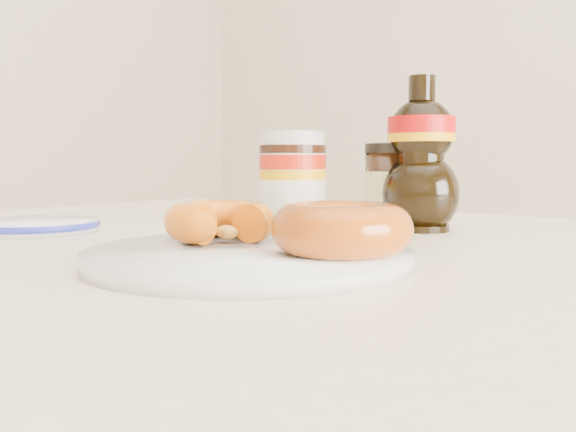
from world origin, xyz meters
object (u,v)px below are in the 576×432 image
Objects in this scene: plate at (249,256)px; syrup_bottle at (421,154)px; donut_whole at (342,228)px; donut_bitten at (220,222)px; blue_rim_saucer at (36,225)px; dark_jar at (391,187)px; nutella_jar at (293,176)px; dining_table at (344,336)px.

syrup_bottle is (-0.01, 0.31, 0.08)m from plate.
donut_bitten is at bearing -179.25° from donut_whole.
donut_bitten is 0.12m from donut_whole.
donut_bitten is (-0.05, 0.02, 0.02)m from plate.
syrup_bottle is at bearing 39.93° from blue_rim_saucer.
donut_bitten is 0.68× the size of blue_rim_saucer.
nutella_jar is at bearing -148.52° from dark_jar.
nutella_jar is at bearing -159.97° from syrup_bottle.
dining_table is 14.71× the size of donut_bitten.
plate is at bearing -161.44° from donut_whole.
donut_whole reaches higher than plate.
plate is 0.32m from syrup_bottle.
nutella_jar is at bearing 141.52° from dining_table.
nutella_jar is (-0.15, 0.25, 0.06)m from plate.
dark_jar is at bearing 44.80° from blue_rim_saucer.
donut_whole is 0.75× the size of blue_rim_saucer.
dark_jar is (0.10, 0.06, -0.01)m from nutella_jar.
plate is at bearing -80.95° from dark_jar.
nutella_jar is at bearing 103.49° from donut_bitten.
donut_bitten is at bearing -99.21° from syrup_bottle.
dining_table is 13.79× the size of dark_jar.
donut_whole is (0.12, 0.00, 0.00)m from donut_bitten.
nutella_jar is 0.12m from dark_jar.
donut_whole reaches higher than donut_bitten.
dining_table is 7.89× the size of syrup_bottle.
nutella_jar is at bearing 134.28° from donut_whole.
dark_jar is at bearing 99.05° from plate.
nutella_jar is at bearing 50.06° from blue_rim_saucer.
dining_table is at bearing 86.08° from plate.
syrup_bottle reaches higher than dining_table.
dark_jar is at bearing 112.64° from donut_whole.
donut_whole is (0.07, 0.02, 0.02)m from plate.
syrup_bottle reaches higher than donut_whole.
plate is (-0.01, -0.12, 0.09)m from dining_table.
dining_table is 5.47× the size of plate.
blue_rim_saucer reaches higher than dining_table.
plate is 1.44× the size of syrup_bottle.
dark_jar reaches higher than donut_whole.
blue_rim_saucer is at bearing 176.25° from plate.
nutella_jar is 0.30m from blue_rim_saucer.
dining_table is at bearing 121.74° from donut_whole.
donut_whole reaches higher than dining_table.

